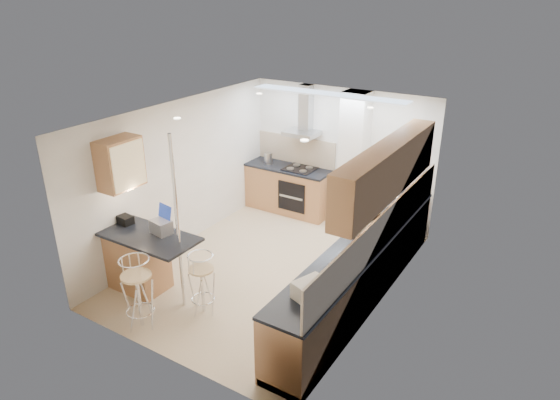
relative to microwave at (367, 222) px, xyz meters
The scene contains 16 objects.
ground 1.80m from the microwave, 166.51° to the right, with size 4.80×4.80×0.00m, color #D5B98E.
room_shell 1.19m from the microwave, behind, with size 3.64×4.84×2.51m.
right_counter 0.70m from the microwave, 75.02° to the right, with size 0.63×4.40×0.92m.
back_counter 3.01m from the microwave, 143.25° to the left, with size 1.70×0.63×0.92m.
peninsula 3.16m from the microwave, 144.79° to the right, with size 1.47×0.72×0.94m.
microwave is the anchor object (origin of this frame).
laptop 2.91m from the microwave, 145.83° to the right, with size 0.29×0.22×0.20m, color #A0A2A8.
bag 3.51m from the microwave, 151.23° to the right, with size 0.22×0.16×0.12m, color black.
bar_stool_near 3.27m from the microwave, 130.80° to the right, with size 0.41×0.41×1.01m, color tan, non-canonical shape.
bar_stool_end 2.46m from the microwave, 132.26° to the right, with size 0.37×0.37×0.89m, color tan, non-canonical shape.
jar_a 0.33m from the microwave, 85.06° to the left, with size 0.12×0.12×0.18m, color beige.
jar_b 1.09m from the microwave, 84.39° to the left, with size 0.11×0.11×0.15m, color beige.
jar_c 0.63m from the microwave, 70.29° to the right, with size 0.14×0.14×0.21m, color #BCB396.
jar_d 0.64m from the microwave, 64.19° to the right, with size 0.10×0.10×0.14m, color white.
bread_bin 1.89m from the microwave, 85.95° to the right, with size 0.30×0.38×0.20m, color beige.
kettle 3.30m from the microwave, 148.38° to the left, with size 0.16×0.16×0.22m, color #A9ACAE.
Camera 1 is at (3.75, -5.75, 4.16)m, focal length 32.00 mm.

